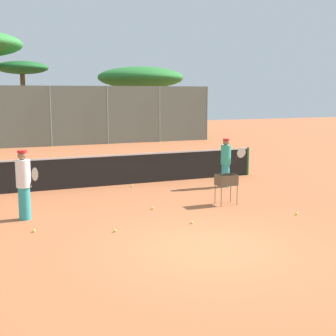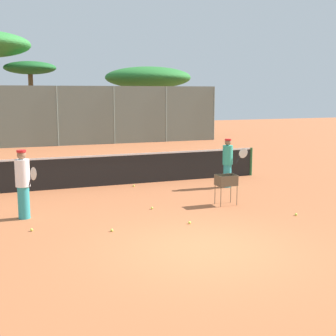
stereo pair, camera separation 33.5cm
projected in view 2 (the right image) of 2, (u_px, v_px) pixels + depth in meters
name	position (u px, v px, depth m)	size (l,w,h in m)	color
ground_plane	(203.00, 249.00, 9.53)	(80.00, 80.00, 0.00)	#B26038
tennis_net	(113.00, 169.00, 15.99)	(10.98, 0.10, 1.07)	#26592D
back_fence	(57.00, 116.00, 27.64)	(20.78, 0.08, 3.56)	slate
tree_0	(30.00, 69.00, 31.06)	(3.42, 3.42, 5.21)	brown
tree_2	(148.00, 78.00, 33.66)	(6.17, 6.17, 4.99)	brown
player_white_outfit	(228.00, 162.00, 15.66)	(0.85, 0.42, 1.63)	teal
player_red_cap	(23.00, 183.00, 11.70)	(0.50, 0.86, 1.75)	teal
ball_cart	(226.00, 183.00, 13.20)	(0.56, 0.41, 0.86)	brown
tennis_ball_0	(134.00, 186.00, 15.82)	(0.07, 0.07, 0.07)	#D1E54C
tennis_ball_1	(296.00, 214.00, 12.10)	(0.07, 0.07, 0.07)	#D1E54C
tennis_ball_2	(152.00, 208.00, 12.77)	(0.07, 0.07, 0.07)	#D1E54C
tennis_ball_3	(32.00, 230.00, 10.74)	(0.07, 0.07, 0.07)	#D1E54C
tennis_ball_4	(112.00, 230.00, 10.71)	(0.07, 0.07, 0.07)	#D1E54C
tennis_ball_5	(190.00, 223.00, 11.34)	(0.07, 0.07, 0.07)	#D1E54C
parked_car	(39.00, 130.00, 31.59)	(4.20, 1.70, 1.60)	white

